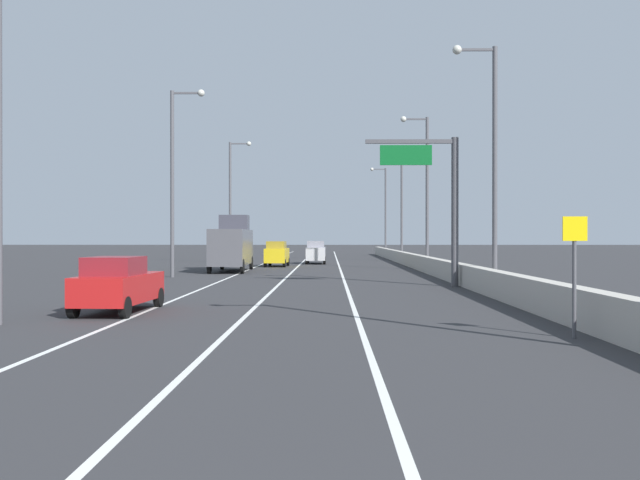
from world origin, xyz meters
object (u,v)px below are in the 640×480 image
Objects in this scene: lamp_post_right_fifth at (384,206)px; lamp_post_left_mid at (176,171)px; lamp_post_right_second at (490,151)px; car_red_2 at (118,284)px; speed_advisory_sign at (574,267)px; box_truck at (232,245)px; lamp_post_left_far at (233,194)px; car_silver_0 at (316,252)px; lamp_post_right_fourth at (400,198)px; overhead_sign_gantry at (440,193)px; lamp_post_right_third at (424,183)px; lamp_post_left_near at (6,93)px; car_yellow_1 at (277,254)px.

lamp_post_right_fifth is 52.49m from lamp_post_left_mid.
car_red_2 is (-14.66, -10.54, -5.66)m from lamp_post_right_second.
speed_advisory_sign is 14.31m from car_red_2.
lamp_post_left_mid is 1.46× the size of box_truck.
box_truck is at bearing -82.45° from lamp_post_left_far.
car_silver_0 is at bearing 105.38° from lamp_post_right_second.
speed_advisory_sign is at bearing -91.31° from lamp_post_right_fourth.
overhead_sign_gantry is 18.49m from speed_advisory_sign.
overhead_sign_gantry is at bearing 44.47° from car_red_2.
speed_advisory_sign is (0.44, -18.25, -2.96)m from overhead_sign_gantry.
car_silver_0 is 0.58× the size of box_truck.
lamp_post_right_second is at bearing -88.65° from lamp_post_right_third.
lamp_post_right_fourth is 1.46× the size of box_truck.
car_yellow_1 is at bearing 83.20° from lamp_post_left_near.
lamp_post_left_mid is 24.51m from car_silver_0.
lamp_post_right_fifth is 2.79× the size of car_yellow_1.
lamp_post_right_second and lamp_post_right_fifth have the same top height.
speed_advisory_sign is at bearing -91.86° from lamp_post_right_third.
lamp_post_right_fifth is 2.50× the size of car_red_2.
car_silver_0 is (-7.26, 48.82, -0.71)m from speed_advisory_sign.
lamp_post_right_fourth and lamp_post_right_fifth have the same top height.
lamp_post_right_fourth is 26.97m from box_truck.
lamp_post_right_third reaches higher than box_truck.
lamp_post_right_fifth reaches higher than car_yellow_1.
car_red_2 is (2.25, -44.41, -5.66)m from lamp_post_left_far.
lamp_post_left_mid is 21.43m from car_red_2.
lamp_post_left_mid is at bearing 151.53° from overhead_sign_gantry.
box_truck is (2.17, -16.38, -4.71)m from lamp_post_left_far.
lamp_post_left_mid is 2.50× the size of car_silver_0.
speed_advisory_sign is 0.64× the size of car_red_2.
lamp_post_right_fourth is at bearing 90.52° from lamp_post_right_second.
box_truck is at bearing 111.09° from speed_advisory_sign.
car_yellow_1 is (4.76, 39.96, -5.53)m from lamp_post_left_near.
lamp_post_right_fifth and lamp_post_left_mid have the same top height.
car_silver_0 is 1.00× the size of car_red_2.
lamp_post_right_fifth is 29.16m from car_silver_0.
box_truck reaches higher than car_yellow_1.
lamp_post_right_third is at bearing -40.35° from lamp_post_left_far.
car_silver_0 is (-8.91, 32.38, -5.53)m from lamp_post_right_second.
lamp_post_left_far is (-16.55, -5.95, 0.00)m from lamp_post_right_fourth.
lamp_post_right_second is 19.87m from lamp_post_left_mid.
box_truck is (-12.65, 15.70, -2.84)m from overhead_sign_gantry.
overhead_sign_gantry is at bearing -92.61° from lamp_post_right_fourth.
overhead_sign_gantry is 57.98m from lamp_post_right_fifth.
box_truck is (2.44, 7.52, -4.71)m from lamp_post_left_mid.
lamp_post_left_near is at bearing -96.80° from car_yellow_1.
speed_advisory_sign is 0.65× the size of car_silver_0.
lamp_post_right_fifth and lamp_post_left_near have the same top height.
lamp_post_right_second is at bearing -89.48° from lamp_post_right_fourth.
box_truck reaches higher than speed_advisory_sign.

